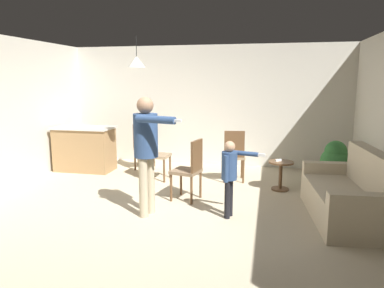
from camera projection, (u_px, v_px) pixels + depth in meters
The scene contains 14 objects.
ground at pixel (170, 211), 5.34m from camera, with size 7.68×7.68×0.00m, color beige.
wall_back at pixel (207, 106), 8.18m from camera, with size 6.40×0.10×2.70m, color silver.
couch_floral at pixel (348, 196), 4.99m from camera, with size 1.00×1.87×1.00m.
kitchen_counter at pixel (85, 149), 7.69m from camera, with size 1.26×0.66×0.95m.
side_table_by_couch at pixel (281, 172), 6.33m from camera, with size 0.44×0.44×0.52m.
person_adult at pixel (147, 143), 5.02m from camera, with size 0.78×0.62×1.71m.
person_child at pixel (230, 170), 5.00m from camera, with size 0.60×0.31×1.10m.
dining_chair_by_counter at pixel (190, 167), 5.75m from camera, with size 0.50×0.50×1.00m.
dining_chair_near_wall at pixel (155, 152), 6.99m from camera, with size 0.44×0.44×1.00m.
dining_chair_centre_back at pixel (234, 154), 6.82m from camera, with size 0.48×0.48×1.00m.
dining_chair_spare at pixel (141, 144), 7.86m from camera, with size 0.48×0.48×1.00m.
potted_plant_corner at pixel (335, 160), 6.66m from camera, with size 0.54×0.54×0.83m.
spare_remote_on_table at pixel (278, 160), 6.30m from camera, with size 0.04×0.13×0.04m, color white.
ceiling_light_pendant at pixel (137, 62), 6.40m from camera, with size 0.32×0.32×0.55m.
Camera 1 is at (1.40, -4.89, 1.93)m, focal length 33.50 mm.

